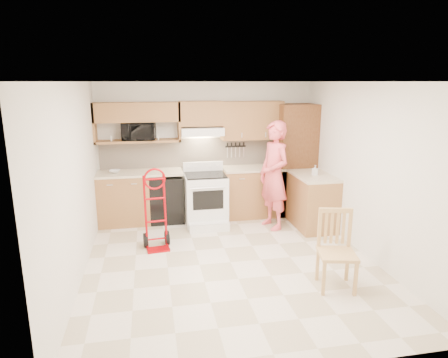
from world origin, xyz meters
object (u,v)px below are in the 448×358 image
object	(u,v)px
hand_truck	(156,213)
dining_chair	(337,251)
person	(274,175)
range	(206,195)
microwave	(139,131)

from	to	relation	value
hand_truck	dining_chair	bearing A→B (deg)	-43.66
person	hand_truck	xyz separation A→B (m)	(-2.02, -0.55, -0.37)
person	range	bearing A→B (deg)	-123.45
person	dining_chair	size ratio (longest dim) A/B	1.92
microwave	person	xyz separation A→B (m)	(2.25, -0.84, -0.71)
microwave	person	bearing A→B (deg)	-13.27
person	hand_truck	size ratio (longest dim) A/B	1.65
range	hand_truck	size ratio (longest dim) A/B	0.95
range	person	world-z (taller)	person
microwave	hand_truck	world-z (taller)	microwave
person	hand_truck	world-z (taller)	person
microwave	dining_chair	distance (m)	4.01
microwave	hand_truck	size ratio (longest dim) A/B	0.50
range	person	size ratio (longest dim) A/B	0.58
person	hand_truck	distance (m)	2.13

